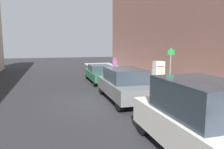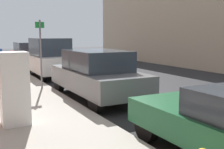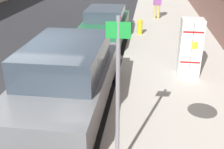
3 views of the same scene
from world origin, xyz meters
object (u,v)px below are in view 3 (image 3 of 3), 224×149
(pedestrian_standing_near, at_px, (157,2))
(parked_sedan_green, at_px, (105,24))
(fire_hydrant, at_px, (140,26))
(parked_suv_gray, at_px, (67,76))
(discarded_refrigerator, at_px, (190,48))
(street_sign_post, at_px, (118,93))

(pedestrian_standing_near, distance_m, parked_sedan_green, 4.56)
(fire_hydrant, height_order, parked_suv_gray, parked_suv_gray)
(discarded_refrigerator, relative_size, parked_sedan_green, 0.37)
(discarded_refrigerator, distance_m, parked_suv_gray, 3.90)
(pedestrian_standing_near, bearing_deg, fire_hydrant, -135.40)
(street_sign_post, xyz_separation_m, fire_hydrant, (-0.08, -8.84, -1.17))
(pedestrian_standing_near, bearing_deg, discarded_refrigerator, -115.68)
(discarded_refrigerator, height_order, pedestrian_standing_near, discarded_refrigerator)
(fire_hydrant, xyz_separation_m, pedestrian_standing_near, (-0.82, -3.36, 0.53))
(street_sign_post, distance_m, pedestrian_standing_near, 12.24)
(pedestrian_standing_near, bearing_deg, parked_suv_gray, -135.01)
(pedestrian_standing_near, distance_m, parked_suv_gray, 10.31)
(discarded_refrigerator, bearing_deg, street_sign_post, 68.61)
(fire_hydrant, bearing_deg, parked_sedan_green, 18.53)
(street_sign_post, xyz_separation_m, parked_suv_gray, (1.48, -2.16, -0.77))
(fire_hydrant, bearing_deg, street_sign_post, 89.51)
(fire_hydrant, height_order, parked_sedan_green, parked_sedan_green)
(discarded_refrigerator, relative_size, street_sign_post, 0.64)
(street_sign_post, bearing_deg, parked_suv_gray, -55.63)
(discarded_refrigerator, distance_m, pedestrian_standing_near, 7.85)
(discarded_refrigerator, relative_size, fire_hydrant, 2.49)
(discarded_refrigerator, bearing_deg, fire_hydrant, -69.70)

